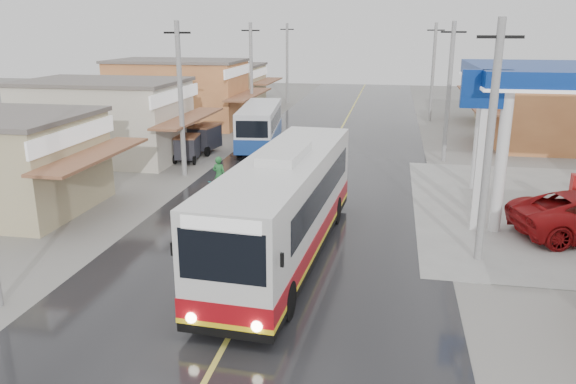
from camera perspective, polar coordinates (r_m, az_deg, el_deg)
name	(u,v)px	position (r m, az deg, el deg)	size (l,w,h in m)	color
ground	(279,245)	(20.66, -0.96, -5.43)	(120.00, 120.00, 0.00)	slate
road	(327,156)	(34.86, 3.95, 3.69)	(12.00, 90.00, 0.02)	black
centre_line	(327,156)	(34.86, 3.96, 3.71)	(0.15, 90.00, 0.01)	#D8CC4C
shopfronts_left	(150,139)	(41.18, -13.87, 5.22)	(11.00, 44.00, 5.20)	tan
utility_poles_left	(223,148)	(37.24, -6.65, 4.43)	(1.60, 50.00, 8.00)	gray
utility_poles_right	(443,161)	(34.79, 15.49, 3.08)	(1.60, 36.00, 8.00)	gray
coach_bus	(286,206)	(19.10, -0.25, -1.43)	(3.46, 12.33, 3.81)	silver
second_bus	(260,125)	(37.03, -2.88, 6.78)	(3.19, 8.45, 2.74)	silver
cyclist	(221,187)	(25.67, -6.84, 0.54)	(1.11, 2.10, 2.16)	black
tricycle_near	(187,147)	(33.66, -10.21, 4.54)	(1.60, 2.04, 1.56)	#26262D
tricycle_far	(205,137)	(35.88, -8.47, 5.56)	(1.84, 2.51, 1.77)	#26262D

